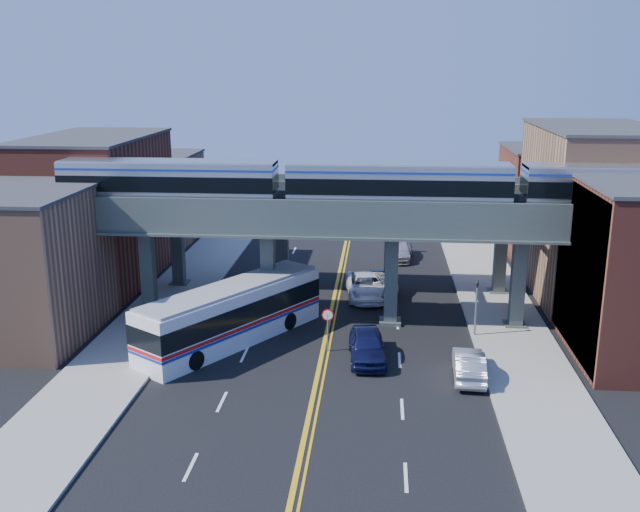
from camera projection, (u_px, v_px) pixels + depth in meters
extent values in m
plane|color=black|center=(318.00, 372.00, 39.17)|extent=(120.00, 120.00, 0.00)
cube|color=gray|center=(167.00, 305.00, 49.73)|extent=(5.00, 70.00, 0.16)
cube|color=gray|center=(502.00, 315.00, 47.81)|extent=(5.00, 70.00, 0.16)
cube|color=#9C6E50|center=(22.00, 266.00, 43.38)|extent=(8.00, 10.00, 9.00)
cube|color=brown|center=(97.00, 210.00, 54.66)|extent=(8.00, 14.00, 11.00)
cube|color=#9C6E50|center=(151.00, 199.00, 67.56)|extent=(8.00, 10.00, 8.00)
cube|color=#9C6E50|center=(592.00, 212.00, 51.46)|extent=(8.00, 14.00, 12.00)
cube|color=brown|center=(550.00, 200.00, 64.35)|extent=(8.00, 10.00, 9.00)
cube|color=#28ABAE|center=(578.00, 275.00, 40.57)|extent=(0.10, 9.50, 9.50)
cube|color=#394240|center=(148.00, 273.00, 47.08)|extent=(0.85, 0.85, 6.00)
cube|color=#394240|center=(268.00, 276.00, 46.42)|extent=(0.85, 0.85, 6.00)
cube|color=#394240|center=(391.00, 279.00, 45.75)|extent=(0.85, 0.85, 6.00)
cube|color=#394240|center=(518.00, 282.00, 45.09)|extent=(0.85, 0.85, 6.00)
cube|color=#46514C|center=(329.00, 222.00, 45.12)|extent=(52.00, 3.60, 1.40)
cube|color=#394240|center=(178.00, 247.00, 53.81)|extent=(0.85, 0.85, 6.00)
cube|color=#394240|center=(283.00, 249.00, 53.15)|extent=(0.85, 0.85, 6.00)
cube|color=#394240|center=(390.00, 252.00, 52.48)|extent=(0.85, 0.85, 6.00)
cube|color=#394240|center=(500.00, 254.00, 51.82)|extent=(0.85, 0.85, 6.00)
cube|color=#46514C|center=(336.00, 201.00, 51.85)|extent=(52.00, 3.60, 1.40)
cube|color=black|center=(104.00, 205.00, 46.12)|extent=(1.99, 1.99, 0.23)
cube|color=black|center=(238.00, 208.00, 45.39)|extent=(1.99, 1.99, 0.23)
cube|color=silver|center=(169.00, 183.00, 45.35)|extent=(13.73, 2.62, 2.89)
cube|color=black|center=(169.00, 180.00, 45.31)|extent=(13.75, 2.68, 0.99)
cube|color=black|center=(327.00, 209.00, 44.92)|extent=(1.99, 1.99, 0.23)
cube|color=black|center=(468.00, 212.00, 44.19)|extent=(1.99, 1.99, 0.23)
cube|color=silver|center=(398.00, 186.00, 44.14)|extent=(13.73, 2.62, 2.89)
cube|color=black|center=(398.00, 183.00, 44.11)|extent=(13.75, 2.68, 0.99)
cube|color=black|center=(563.00, 213.00, 43.71)|extent=(1.99, 1.99, 0.23)
cube|color=silver|center=(640.00, 189.00, 42.94)|extent=(13.73, 2.62, 2.89)
cube|color=black|center=(640.00, 187.00, 42.90)|extent=(13.75, 2.68, 0.99)
cylinder|color=slate|center=(328.00, 333.00, 41.73)|extent=(0.09, 0.09, 2.30)
cylinder|color=red|center=(328.00, 315.00, 41.45)|extent=(0.76, 0.04, 0.76)
cylinder|color=slate|center=(476.00, 313.00, 43.76)|extent=(0.12, 0.12, 3.20)
imported|color=black|center=(478.00, 281.00, 43.23)|extent=(0.15, 0.18, 0.90)
cube|color=white|center=(232.00, 315.00, 43.04)|extent=(9.68, 12.56, 3.41)
cube|color=black|center=(232.00, 308.00, 42.92)|extent=(9.75, 12.63, 1.15)
cube|color=#B21419|center=(232.00, 320.00, 43.13)|extent=(9.75, 12.62, 0.20)
cylinder|color=black|center=(179.00, 354.00, 40.16)|extent=(3.07, 2.55, 1.10)
cylinder|color=black|center=(274.00, 317.00, 46.13)|extent=(3.07, 2.55, 1.10)
imported|color=#10133C|center=(367.00, 346.00, 40.57)|extent=(2.44, 5.19, 1.72)
imported|color=#282729|center=(383.00, 283.00, 52.28)|extent=(2.10, 5.03, 1.62)
imported|color=white|center=(366.00, 286.00, 51.52)|extent=(3.44, 6.25, 1.66)
imported|color=#99999D|center=(400.00, 251.00, 61.66)|extent=(2.50, 5.23, 1.47)
imported|color=#A09FA4|center=(469.00, 365.00, 38.26)|extent=(1.82, 4.64, 1.50)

